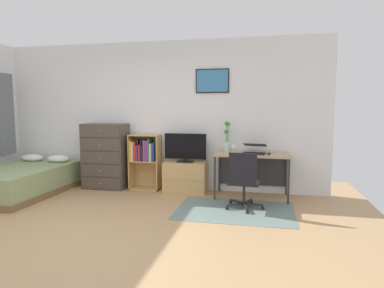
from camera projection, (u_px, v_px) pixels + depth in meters
The scene contains 14 objects.
ground_plane at pixel (96, 234), 4.00m from camera, with size 7.20×7.20×0.00m, color tan.
wall_back_with_posters at pixel (159, 116), 6.21m from camera, with size 6.12×0.09×2.70m.
area_rug at pixel (235, 210), 4.89m from camera, with size 1.70×1.20×0.01m, color slate.
bed at pixel (20, 180), 5.81m from camera, with size 1.31×1.93×0.60m.
dresser at pixel (106, 156), 6.23m from camera, with size 0.80×0.46×1.21m.
bookshelf at pixel (144, 156), 6.12m from camera, with size 0.55×0.30×1.01m.
tv_stand at pixel (186, 177), 5.95m from camera, with size 0.76×0.41×0.54m.
television at pixel (185, 148), 5.87m from camera, with size 0.75×0.16×0.51m.
desk at pixel (252, 161), 5.64m from camera, with size 1.22×0.61×0.74m.
office_chair at pixel (243, 179), 4.89m from camera, with size 0.57×0.58×0.86m.
laptop at pixel (254, 149), 5.59m from camera, with size 0.42×0.44×0.16m.
computer_mouse at pixel (269, 154), 5.44m from camera, with size 0.06×0.10×0.03m, color #262628.
bamboo_vase at pixel (227, 138), 5.82m from camera, with size 0.11×0.10×0.53m.
wine_glass at pixel (234, 146), 5.52m from camera, with size 0.07×0.07×0.18m.
Camera 1 is at (1.95, -3.52, 1.50)m, focal length 31.27 mm.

